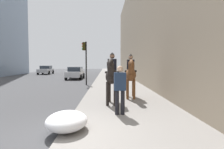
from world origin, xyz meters
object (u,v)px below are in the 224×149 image
(mounted_horse_near, at_px, (112,75))
(car_mid_lane, at_px, (75,73))
(pedestrian_greeting, at_px, (120,87))
(traffic_light_near_curb, at_px, (85,56))
(car_near_lane, at_px, (46,70))
(mounted_horse_far, at_px, (131,74))

(mounted_horse_near, height_order, car_mid_lane, mounted_horse_near)
(mounted_horse_near, distance_m, pedestrian_greeting, 1.88)
(pedestrian_greeting, height_order, traffic_light_near_curb, traffic_light_near_curb)
(pedestrian_greeting, bearing_deg, car_near_lane, 17.04)
(pedestrian_greeting, distance_m, car_near_lane, 29.86)
(traffic_light_near_curb, bearing_deg, pedestrian_greeting, -167.76)
(mounted_horse_near, relative_size, mounted_horse_far, 1.00)
(mounted_horse_far, relative_size, car_mid_lane, 0.54)
(mounted_horse_near, relative_size, pedestrian_greeting, 1.33)
(mounted_horse_near, relative_size, traffic_light_near_curb, 0.60)
(mounted_horse_near, xyz_separation_m, car_mid_lane, (15.43, 3.97, -0.61))
(mounted_horse_near, distance_m, car_near_lane, 28.07)
(mounted_horse_near, height_order, pedestrian_greeting, mounted_horse_near)
(mounted_horse_far, relative_size, car_near_lane, 0.53)
(mounted_horse_far, xyz_separation_m, car_mid_lane, (13.95, 4.97, -0.60))
(pedestrian_greeting, distance_m, traffic_light_near_curb, 11.03)
(car_near_lane, relative_size, traffic_light_near_curb, 1.14)
(car_near_lane, xyz_separation_m, traffic_light_near_curb, (-17.15, -8.49, 1.77))
(car_near_lane, bearing_deg, mounted_horse_far, 24.14)
(car_near_lane, bearing_deg, pedestrian_greeting, 20.07)
(mounted_horse_far, bearing_deg, car_near_lane, -150.01)
(mounted_horse_near, bearing_deg, car_near_lane, -152.17)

